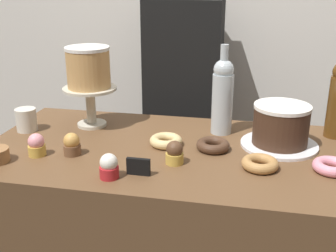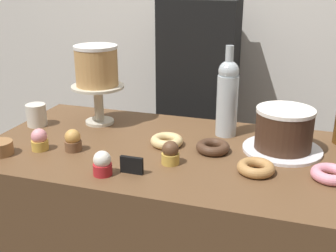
{
  "view_description": "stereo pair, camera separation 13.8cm",
  "coord_description": "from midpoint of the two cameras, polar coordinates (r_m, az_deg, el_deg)",
  "views": [
    {
      "loc": [
        0.26,
        -1.27,
        1.5
      ],
      "look_at": [
        0.0,
        0.0,
        1.03
      ],
      "focal_mm": 44.46,
      "sensor_mm": 36.0,
      "label": 1
    },
    {
      "loc": [
        0.39,
        -1.23,
        1.5
      ],
      "look_at": [
        0.0,
        0.0,
        1.03
      ],
      "focal_mm": 44.46,
      "sensor_mm": 36.0,
      "label": 2
    }
  ],
  "objects": [
    {
      "name": "coffee_cup_ceramic",
      "position": [
        1.66,
        -15.37,
        1.43
      ],
      "size": [
        0.08,
        0.08,
        0.08
      ],
      "color": "silver",
      "rests_on": "display_counter"
    },
    {
      "name": "barista_figure",
      "position": [
        2.08,
        5.94,
        1.3
      ],
      "size": [
        0.36,
        0.22,
        1.6
      ],
      "color": "black",
      "rests_on": "ground_plane"
    },
    {
      "name": "donut_chocolate",
      "position": [
        1.39,
        9.01,
        -2.93
      ],
      "size": [
        0.11,
        0.11,
        0.03
      ],
      "color": "#472D1E",
      "rests_on": "display_counter"
    },
    {
      "name": "donut_maple",
      "position": [
        1.27,
        15.03,
        -5.62
      ],
      "size": [
        0.11,
        0.11,
        0.03
      ],
      "color": "#B27F47",
      "rests_on": "display_counter"
    },
    {
      "name": "cookie_stack",
      "position": [
        1.43,
        -19.55,
        -2.91
      ],
      "size": [
        0.08,
        0.08,
        0.04
      ],
      "color": "olive",
      "rests_on": "display_counter"
    },
    {
      "name": "cupcake_vanilla",
      "position": [
        1.22,
        -5.81,
        -5.24
      ],
      "size": [
        0.06,
        0.06,
        0.07
      ],
      "color": "red",
      "rests_on": "display_counter"
    },
    {
      "name": "cupcake_strawberry",
      "position": [
        1.42,
        -14.61,
        -1.92
      ],
      "size": [
        0.06,
        0.06,
        0.07
      ],
      "color": "gold",
      "rests_on": "display_counter"
    },
    {
      "name": "white_layer_cake",
      "position": [
        1.59,
        -7.34,
        8.19
      ],
      "size": [
        0.16,
        0.16,
        0.15
      ],
      "color": "tan",
      "rests_on": "cake_stand_pedestal"
    },
    {
      "name": "back_wall",
      "position": [
        2.19,
        9.37,
        14.48
      ],
      "size": [
        6.0,
        0.05,
        2.6
      ],
      "color": "silver",
      "rests_on": "ground_plane"
    },
    {
      "name": "cake_stand_pedestal",
      "position": [
        1.62,
        -7.14,
        3.8
      ],
      "size": [
        0.2,
        0.2,
        0.15
      ],
      "color": "beige",
      "rests_on": "display_counter"
    },
    {
      "name": "donut_pink",
      "position": [
        1.31,
        24.28,
        -6.11
      ],
      "size": [
        0.11,
        0.11,
        0.03
      ],
      "color": "pink",
      "rests_on": "display_counter"
    },
    {
      "name": "cupcake_caramel",
      "position": [
        1.4,
        -10.18,
        -2.05
      ],
      "size": [
        0.06,
        0.06,
        0.07
      ],
      "color": "brown",
      "rests_on": "display_counter"
    },
    {
      "name": "chocolate_round_cake",
      "position": [
        1.43,
        18.32,
        -0.4
      ],
      "size": [
        0.19,
        0.19,
        0.14
      ],
      "color": "#3D2619",
      "rests_on": "silver_serving_platter"
    },
    {
      "name": "donut_glazed",
      "position": [
        1.42,
        2.59,
        -2.09
      ],
      "size": [
        0.11,
        0.11,
        0.03
      ],
      "color": "#E0C17F",
      "rests_on": "display_counter"
    },
    {
      "name": "silver_serving_platter",
      "position": [
        1.45,
        18.0,
        -3.11
      ],
      "size": [
        0.26,
        0.26,
        0.01
      ],
      "color": "white",
      "rests_on": "display_counter"
    },
    {
      "name": "wine_bottle_clear",
      "position": [
        1.5,
        10.76,
        3.93
      ],
      "size": [
        0.08,
        0.08,
        0.33
      ],
      "color": "#B2BCC1",
      "rests_on": "display_counter"
    },
    {
      "name": "cupcake_chocolate",
      "position": [
        1.28,
        3.41,
        -3.81
      ],
      "size": [
        0.06,
        0.06,
        0.07
      ],
      "color": "gold",
      "rests_on": "display_counter"
    },
    {
      "name": "price_sign_chalkboard",
      "position": [
        1.22,
        -1.79,
        -5.46
      ],
      "size": [
        0.07,
        0.01,
        0.05
      ],
      "color": "black",
      "rests_on": "display_counter"
    }
  ]
}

